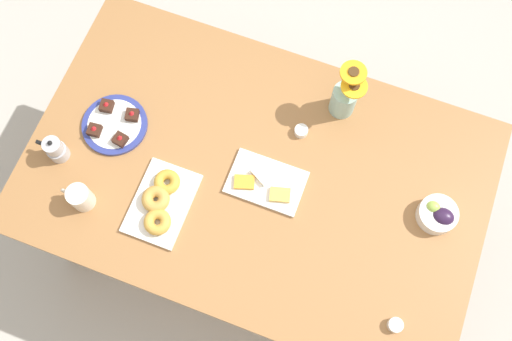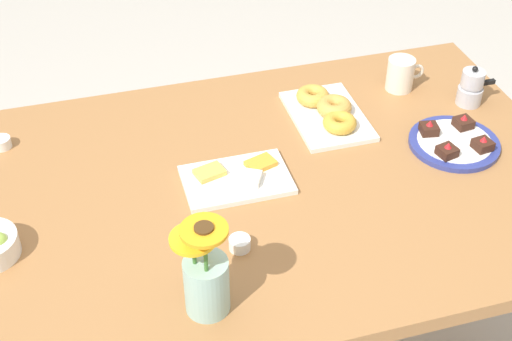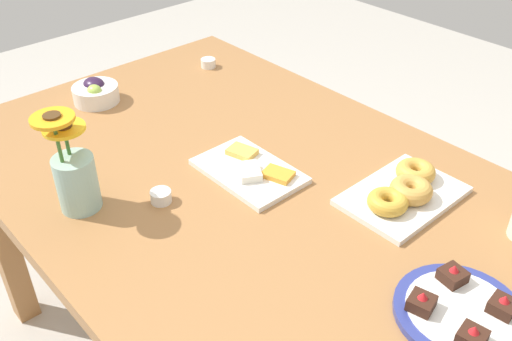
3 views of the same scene
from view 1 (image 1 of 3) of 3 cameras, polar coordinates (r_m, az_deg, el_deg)
name	(u,v)px [view 1 (image 1 of 3)]	position (r m, az deg, el deg)	size (l,w,h in m)	color
ground_plane	(256,224)	(2.70, 0.00, -5.33)	(6.00, 6.00, 0.00)	#B7B2A8
dining_table	(256,182)	(2.07, 0.00, -1.12)	(1.60, 1.00, 0.74)	#9E6B3D
coffee_mug	(80,197)	(2.00, -17.17, -2.57)	(0.11, 0.08, 0.10)	silver
grape_bowl	(438,214)	(2.01, 17.73, -4.20)	(0.13, 0.13, 0.07)	white
cheese_platter	(266,182)	(1.96, 0.97, -1.18)	(0.26, 0.17, 0.03)	white
croissant_platter	(161,202)	(1.96, -9.52, -3.14)	(0.19, 0.28, 0.05)	white
jam_cup_honey	(395,325)	(1.92, 13.76, -14.78)	(0.05, 0.05, 0.03)	white
jam_cup_berry	(301,131)	(2.03, 4.54, 3.97)	(0.05, 0.05, 0.03)	white
dessert_plate	(115,124)	(2.10, -13.96, 4.50)	(0.23, 0.23, 0.05)	navy
flower_vase	(345,98)	(2.03, 8.86, 7.21)	(0.11, 0.11, 0.24)	#99C1B7
moka_pot	(56,149)	(2.08, -19.39, 2.00)	(0.11, 0.07, 0.12)	#B7B7BC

